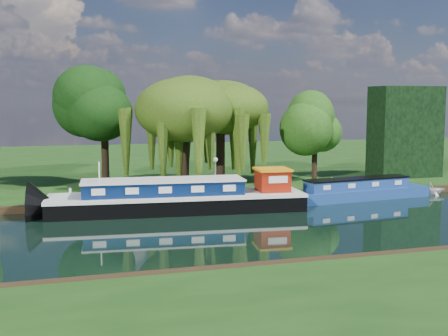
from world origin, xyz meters
name	(u,v)px	position (x,y,z in m)	size (l,w,h in m)	color
ground	(256,227)	(0.00, 0.00, 0.00)	(120.00, 120.00, 0.00)	black
far_bank	(157,162)	(0.00, 34.00, 0.23)	(120.00, 52.00, 0.45)	#16380F
dutch_barge	(180,198)	(-3.17, 5.90, 0.86)	(16.80, 5.16, 3.49)	black
narrowboat	(357,191)	(10.16, 6.61, 0.61)	(11.93, 3.34, 1.72)	navy
white_cruiser	(431,194)	(16.90, 7.12, 0.00)	(1.76, 2.03, 1.07)	silver
willow_left	(184,111)	(-1.30, 13.02, 6.37)	(6.80, 6.80, 8.14)	black
willow_right	(220,116)	(1.87, 13.90, 5.94)	(6.18, 6.18, 7.53)	black
tree_far_mid	(104,110)	(-7.01, 17.39, 6.46)	(5.33, 5.33, 8.72)	black
tree_far_right	(315,128)	(10.08, 13.68, 4.95)	(3.98, 3.98, 6.52)	black
conifer_hedge	(405,132)	(19.00, 14.00, 4.45)	(6.00, 3.00, 8.00)	black
lamppost	(215,165)	(0.50, 10.50, 2.42)	(0.36, 0.36, 2.56)	silver
mooring_posts	(210,189)	(-0.50, 8.40, 0.95)	(19.16, 0.16, 1.00)	silver
reeds_near	(447,241)	(6.87, -7.57, 0.55)	(33.70, 1.50, 1.10)	#244C14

